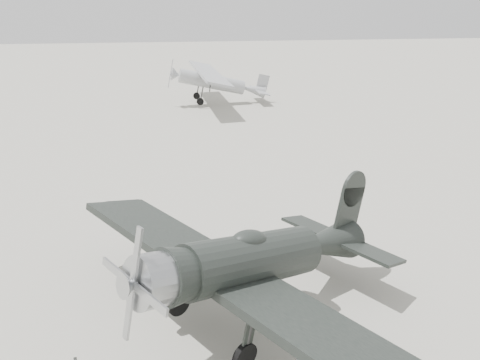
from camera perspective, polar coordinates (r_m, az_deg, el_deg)
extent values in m
plane|color=#9E9A8C|center=(17.43, 7.06, -8.54)|extent=(160.00, 160.00, 0.00)
cylinder|color=black|center=(12.60, 1.31, -9.90)|extent=(4.41, 3.65, 1.40)
cone|color=black|center=(14.76, 10.65, -5.03)|extent=(2.87, 2.54, 1.30)
cylinder|color=#A7AAAC|center=(11.08, -10.60, -15.34)|extent=(1.44, 1.53, 1.24)
cone|color=#A7AAAC|center=(10.85, -13.38, -16.48)|extent=(0.61, 0.66, 0.56)
cube|color=#A7AAAC|center=(10.88, -13.05, -16.35)|extent=(0.15, 0.18, 2.60)
ellipsoid|color=black|center=(12.16, 0.65, -7.76)|extent=(1.29, 1.18, 0.46)
cube|color=black|center=(12.39, -1.10, -12.43)|extent=(8.54, 11.05, 0.22)
cube|color=black|center=(15.33, 12.49, -3.92)|extent=(3.29, 4.07, 0.10)
cube|color=black|center=(15.10, 13.09, -0.85)|extent=(1.04, 0.76, 1.80)
cylinder|color=black|center=(12.26, 1.91, -21.07)|extent=(0.65, 0.52, 0.68)
cylinder|color=black|center=(13.85, -6.17, -15.34)|extent=(0.65, 0.52, 0.68)
cylinder|color=#333333|center=(11.81, 1.95, -18.69)|extent=(0.15, 0.15, 1.40)
cylinder|color=#333333|center=(13.46, -6.29, -13.07)|extent=(0.15, 0.15, 1.40)
cylinder|color=black|center=(15.72, 12.89, -5.22)|extent=(0.23, 0.19, 0.22)
cylinder|color=#9B9EA0|center=(39.89, -3.44, 11.88)|extent=(5.57, 1.60, 1.16)
cone|color=#9B9EA0|center=(40.62, 1.83, 12.08)|extent=(1.98, 1.20, 1.06)
cone|color=#9B9EA0|center=(39.54, -7.92, 11.62)|extent=(0.72, 1.15, 1.10)
cube|color=#9B9EA0|center=(39.51, -8.54, 11.58)|extent=(0.06, 0.15, 2.32)
cube|color=#9B9EA0|center=(39.72, -4.08, 12.78)|extent=(2.93, 11.74, 0.19)
cube|color=#9B9EA0|center=(40.74, 2.57, 12.18)|extent=(1.23, 3.65, 0.08)
cube|color=#9B9EA0|center=(40.65, 2.73, 13.14)|extent=(0.95, 0.16, 1.37)
cylinder|color=black|center=(38.95, -4.36, 9.21)|extent=(0.60, 0.19, 0.59)
cylinder|color=black|center=(41.20, -4.83, 9.89)|extent=(0.60, 0.19, 0.59)
cylinder|color=#333333|center=(38.83, -4.38, 10.07)|extent=(0.10, 0.10, 1.27)
cylinder|color=#333333|center=(41.08, -4.85, 10.71)|extent=(0.10, 0.10, 1.27)
cylinder|color=black|center=(40.85, 2.85, 11.67)|extent=(0.20, 0.09, 0.19)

